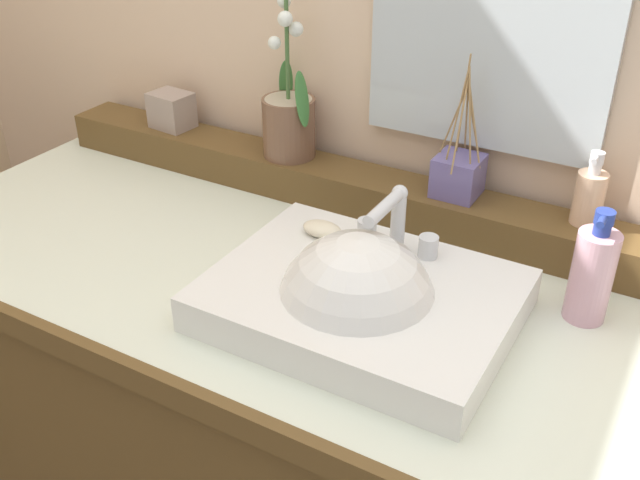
% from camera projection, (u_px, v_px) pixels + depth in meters
% --- Properties ---
extents(vanity_cabinet, '(1.51, 0.66, 0.84)m').
position_uv_depth(vanity_cabinet, '(296.00, 445.00, 1.47)').
color(vanity_cabinet, brown).
rests_on(vanity_cabinet, ground).
extents(back_ledge, '(1.42, 0.11, 0.08)m').
position_uv_depth(back_ledge, '(362.00, 191.00, 1.43)').
color(back_ledge, brown).
rests_on(back_ledge, vanity_cabinet).
extents(sink_basin, '(0.46, 0.35, 0.27)m').
position_uv_depth(sink_basin, '(359.00, 305.00, 1.12)').
color(sink_basin, white).
rests_on(sink_basin, vanity_cabinet).
extents(soap_bar, '(0.07, 0.04, 0.02)m').
position_uv_depth(soap_bar, '(322.00, 229.00, 1.23)').
color(soap_bar, beige).
rests_on(soap_bar, sink_basin).
extents(potted_plant, '(0.12, 0.11, 0.33)m').
position_uv_depth(potted_plant, '(289.00, 118.00, 1.45)').
color(potted_plant, brown).
rests_on(potted_plant, back_ledge).
extents(soap_dispenser, '(0.05, 0.05, 0.13)m').
position_uv_depth(soap_dispenser, '(589.00, 196.00, 1.22)').
color(soap_dispenser, '#E5B692').
rests_on(soap_dispenser, back_ledge).
extents(reed_diffuser, '(0.08, 0.10, 0.26)m').
position_uv_depth(reed_diffuser, '(458.00, 174.00, 1.32)').
color(reed_diffuser, slate).
rests_on(reed_diffuser, back_ledge).
extents(trinket_box, '(0.09, 0.08, 0.08)m').
position_uv_depth(trinket_box, '(172.00, 110.00, 1.60)').
color(trinket_box, gray).
rests_on(trinket_box, back_ledge).
extents(lotion_bottle, '(0.06, 0.07, 0.19)m').
position_uv_depth(lotion_bottle, '(592.00, 274.00, 1.10)').
color(lotion_bottle, '#CF9BAD').
rests_on(lotion_bottle, vanity_cabinet).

